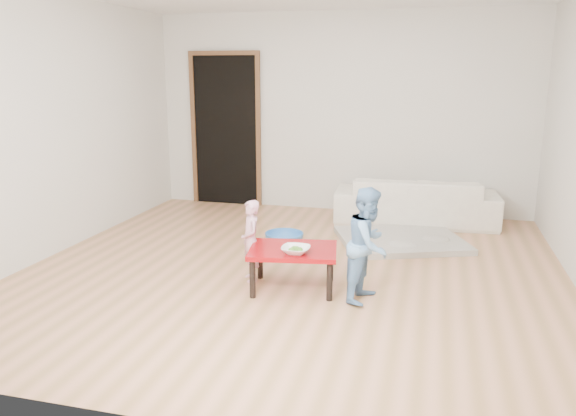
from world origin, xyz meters
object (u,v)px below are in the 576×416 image
at_px(sofa, 416,200).
at_px(bowl, 296,250).
at_px(child_pink, 251,241).
at_px(red_table, 293,269).
at_px(child_blue, 368,244).
at_px(basin, 284,239).

distance_m(sofa, bowl, 2.79).
relative_size(bowl, child_pink, 0.32).
relative_size(red_table, child_blue, 0.78).
bearing_deg(child_blue, basin, 53.35).
bearing_deg(bowl, child_pink, 152.73).
bearing_deg(red_table, child_blue, -5.45).
bearing_deg(bowl, child_blue, 6.38).
distance_m(bowl, child_blue, 0.60).
xyz_separation_m(red_table, bowl, (0.05, -0.13, 0.21)).
height_order(sofa, basin, sofa).
height_order(child_blue, basin, child_blue).
height_order(bowl, basin, bowl).
height_order(child_pink, child_blue, child_blue).
bearing_deg(child_pink, red_table, 42.95).
xyz_separation_m(sofa, bowl, (-0.87, -2.65, 0.11)).
xyz_separation_m(red_table, basin, (-0.41, 1.22, -0.12)).
xyz_separation_m(red_table, child_pink, (-0.42, 0.12, 0.18)).
bearing_deg(basin, child_pink, -90.46).
distance_m(red_table, basin, 1.29).
relative_size(red_table, bowl, 3.12).
height_order(bowl, child_blue, child_blue).
relative_size(child_pink, child_blue, 0.78).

